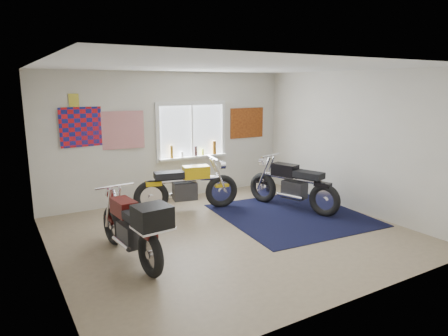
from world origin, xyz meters
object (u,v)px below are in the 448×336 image
navy_rug (292,215)px  yellow_triumph (187,188)px  maroon_tourer (134,228)px  black_chrome_bike (293,186)px

navy_rug → yellow_triumph: 2.08m
navy_rug → maroon_tourer: size_ratio=1.34×
yellow_triumph → maroon_tourer: size_ratio=1.07×
black_chrome_bike → maroon_tourer: bearing=84.5°
navy_rug → maroon_tourer: maroon_tourer is taller
navy_rug → yellow_triumph: size_ratio=1.26×
black_chrome_bike → maroon_tourer: size_ratio=1.02×
maroon_tourer → yellow_triumph: bearing=-48.1°
black_chrome_bike → yellow_triumph: bearing=44.1°
yellow_triumph → black_chrome_bike: bearing=-16.0°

